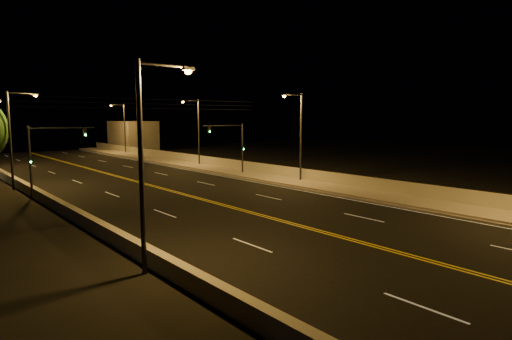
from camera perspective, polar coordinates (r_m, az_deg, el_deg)
road at (r=31.28m, az=-5.18°, el=-4.47°), size 18.00×120.00×0.02m
sidewalk at (r=38.31m, az=8.26°, el=-2.17°), size 3.60×120.00×0.30m
curb at (r=36.97m, az=6.31°, el=-2.60°), size 0.14×120.00×0.15m
parapet_wall at (r=39.44m, az=9.88°, el=-0.99°), size 0.30×120.00×1.00m
jersey_barrier at (r=27.08m, az=-22.28°, el=-5.97°), size 0.45×120.00×0.78m
distant_building_right at (r=84.49m, az=-16.09°, el=4.41°), size 6.00×10.00×5.50m
parapet_rail at (r=39.37m, az=9.90°, el=-0.22°), size 0.06×120.00×0.06m
lane_markings at (r=31.22m, az=-5.11°, el=-4.47°), size 17.32×116.00×0.00m
streetlight_1 at (r=40.51m, az=5.73°, el=5.15°), size 2.55×0.28×8.45m
streetlight_2 at (r=54.71m, az=-7.91°, el=5.60°), size 2.55×0.28×8.45m
streetlight_3 at (r=75.52m, az=-17.32°, el=5.73°), size 2.55×0.28×8.45m
streetlight_4 at (r=17.34m, az=-14.24°, el=2.46°), size 2.55×0.28×8.45m
streetlight_5 at (r=42.09m, az=-29.60°, el=4.34°), size 2.55×0.28×8.45m
traffic_signal_right at (r=45.58m, az=-2.87°, el=3.70°), size 5.11×0.31×5.59m
traffic_signal_left at (r=37.53m, az=-26.38°, el=2.25°), size 5.11×0.31×5.59m
overhead_wires at (r=38.88m, az=-13.36°, el=8.57°), size 22.00×0.03×0.83m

